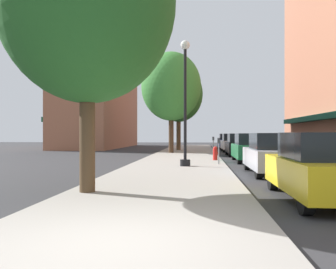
{
  "coord_description": "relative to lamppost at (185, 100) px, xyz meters",
  "views": [
    {
      "loc": [
        1.12,
        -4.87,
        1.62
      ],
      "look_at": [
        -0.61,
        14.15,
        1.6
      ],
      "focal_mm": 37.83,
      "sensor_mm": 36.0,
      "label": 1
    }
  ],
  "objects": [
    {
      "name": "tree_near",
      "position": [
        -1.62,
        11.69,
        2.23
      ],
      "size": [
        4.8,
        4.8,
        8.09
      ],
      "color": "#422D1E",
      "rests_on": "sidewalk_slab"
    },
    {
      "name": "car_black",
      "position": [
        3.58,
        9.92,
        -2.39
      ],
      "size": [
        1.8,
        4.3,
        1.66
      ],
      "rotation": [
        0.0,
        0.0,
        -0.02
      ],
      "color": "black",
      "rests_on": "ground"
    },
    {
      "name": "lamppost",
      "position": [
        0.0,
        0.0,
        0.0
      ],
      "size": [
        0.48,
        0.48,
        5.9
      ],
      "color": "black",
      "rests_on": "sidewalk_slab"
    },
    {
      "name": "car_yellow",
      "position": [
        3.58,
        -7.76,
        -2.39
      ],
      "size": [
        1.8,
        4.3,
        1.66
      ],
      "rotation": [
        0.0,
        0.0,
        -0.04
      ],
      "color": "black",
      "rests_on": "ground"
    },
    {
      "name": "car_silver",
      "position": [
        3.58,
        -2.08,
        -2.39
      ],
      "size": [
        1.8,
        4.3,
        1.66
      ],
      "rotation": [
        0.0,
        0.0,
        0.04
      ],
      "color": "black",
      "rests_on": "ground"
    },
    {
      "name": "ground_plane",
      "position": [
        3.58,
        6.28,
        -3.2
      ],
      "size": [
        90.0,
        90.0,
        0.0
      ],
      "primitive_type": "plane",
      "color": "#2D2D30"
    },
    {
      "name": "car_white",
      "position": [
        3.58,
        16.32,
        -2.39
      ],
      "size": [
        1.8,
        4.3,
        1.66
      ],
      "rotation": [
        0.0,
        0.0,
        -0.02
      ],
      "color": "black",
      "rests_on": "ground"
    },
    {
      "name": "sidewalk_slab",
      "position": [
        -0.42,
        7.28,
        -3.14
      ],
      "size": [
        4.8,
        50.0,
        0.12
      ],
      "primitive_type": "cube",
      "color": "gray",
      "rests_on": "ground"
    },
    {
      "name": "fire_hydrant",
      "position": [
        1.57,
        3.92,
        -2.68
      ],
      "size": [
        0.33,
        0.26,
        0.79
      ],
      "color": "red",
      "rests_on": "sidewalk_slab"
    },
    {
      "name": "tree_mid",
      "position": [
        -2.22,
        -7.64,
        1.86
      ],
      "size": [
        4.62,
        4.62,
        7.62
      ],
      "color": "#4C3823",
      "rests_on": "sidewalk_slab"
    },
    {
      "name": "car_green",
      "position": [
        3.58,
        4.19,
        -2.39
      ],
      "size": [
        1.8,
        4.3,
        1.66
      ],
      "rotation": [
        0.0,
        0.0,
        0.0
      ],
      "color": "black",
      "rests_on": "ground"
    },
    {
      "name": "parking_meter_near",
      "position": [
        1.63,
        8.52,
        -2.25
      ],
      "size": [
        0.14,
        0.09,
        1.31
      ],
      "color": "slate",
      "rests_on": "sidewalk_slab"
    },
    {
      "name": "tree_far",
      "position": [
        -1.31,
        16.43,
        2.13
      ],
      "size": [
        4.52,
        4.52,
        7.83
      ],
      "color": "#4C3823",
      "rests_on": "sidewalk_slab"
    },
    {
      "name": "car_blue",
      "position": [
        3.58,
        22.01,
        -2.39
      ],
      "size": [
        1.8,
        4.3,
        1.66
      ],
      "rotation": [
        0.0,
        0.0,
        0.02
      ],
      "color": "black",
      "rests_on": "ground"
    },
    {
      "name": "parking_meter_far",
      "position": [
        1.63,
        1.18,
        -2.25
      ],
      "size": [
        0.14,
        0.09,
        1.31
      ],
      "color": "slate",
      "rests_on": "sidewalk_slab"
    },
    {
      "name": "building_far_background",
      "position": [
        -11.43,
        25.28,
        5.38
      ],
      "size": [
        6.8,
        18.0,
        17.2
      ],
      "color": "#9E6047",
      "rests_on": "ground"
    }
  ]
}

